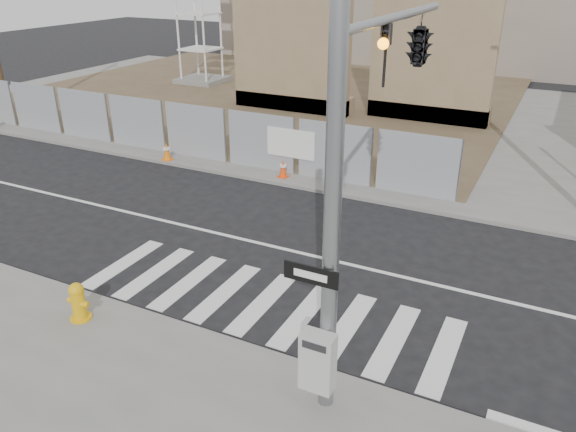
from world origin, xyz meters
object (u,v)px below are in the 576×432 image
at_px(signal_pole, 394,96).
at_px(fire_hydrant, 78,301).
at_px(traffic_cone_c, 167,151).
at_px(traffic_cone_d, 283,168).
at_px(traffic_cone_b, 100,127).

bearing_deg(signal_pole, fire_hydrant, -153.00).
distance_m(traffic_cone_c, traffic_cone_d, 4.73).
bearing_deg(traffic_cone_c, traffic_cone_d, 3.95).
relative_size(traffic_cone_b, traffic_cone_c, 1.17).
height_order(signal_pole, fire_hydrant, signal_pole).
bearing_deg(traffic_cone_c, fire_hydrant, -62.27).
bearing_deg(traffic_cone_d, fire_hydrant, -89.67).
bearing_deg(traffic_cone_d, traffic_cone_b, 174.38).
bearing_deg(traffic_cone_b, fire_hydrant, -48.17).
relative_size(fire_hydrant, traffic_cone_c, 1.25).
height_order(traffic_cone_b, traffic_cone_d, traffic_cone_b).
bearing_deg(traffic_cone_c, signal_pole, -31.29).
relative_size(signal_pole, traffic_cone_c, 10.31).
xyz_separation_m(signal_pole, fire_hydrant, (-5.53, -2.82, -4.24)).
height_order(fire_hydrant, traffic_cone_d, fire_hydrant).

